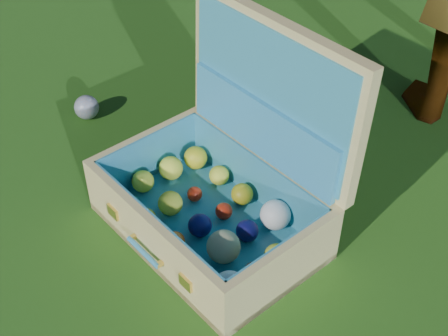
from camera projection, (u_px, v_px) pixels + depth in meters
ground at (301, 215)px, 1.58m from camera, size 60.00×60.00×0.00m
stray_ball at (87, 107)px, 1.87m from camera, size 0.07×0.07×0.07m
suitcase at (230, 178)px, 1.47m from camera, size 0.61×0.53×0.51m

